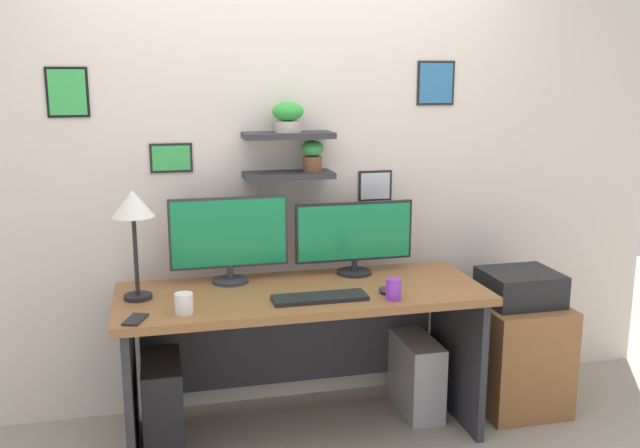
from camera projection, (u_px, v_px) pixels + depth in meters
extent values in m
plane|color=gray|center=(303.00, 432.00, 3.49)|extent=(8.00, 8.00, 0.00)
cube|color=beige|center=(284.00, 156.00, 3.62)|extent=(4.40, 0.04, 2.70)
cube|color=#2D2D33|center=(289.00, 175.00, 3.52)|extent=(0.46, 0.20, 0.03)
cube|color=#2D2D33|center=(288.00, 135.00, 3.48)|extent=(0.46, 0.20, 0.03)
cylinder|color=#B2A899|center=(288.00, 127.00, 3.47)|extent=(0.13, 0.13, 0.06)
ellipsoid|color=green|center=(288.00, 111.00, 3.46)|extent=(0.16, 0.16, 0.09)
cylinder|color=brown|center=(312.00, 164.00, 3.54)|extent=(0.10, 0.10, 0.08)
ellipsoid|color=green|center=(312.00, 148.00, 3.52)|extent=(0.11, 0.11, 0.08)
cube|color=black|center=(375.00, 186.00, 3.75)|extent=(0.19, 0.02, 0.17)
cube|color=silver|center=(375.00, 186.00, 3.74)|extent=(0.16, 0.00, 0.14)
cube|color=black|center=(435.00, 83.00, 3.71)|extent=(0.21, 0.02, 0.23)
cube|color=teal|center=(436.00, 83.00, 3.70)|extent=(0.19, 0.00, 0.21)
cube|color=black|center=(171.00, 158.00, 3.46)|extent=(0.21, 0.02, 0.15)
cube|color=green|center=(171.00, 158.00, 3.46)|extent=(0.19, 0.00, 0.12)
cube|color=black|center=(67.00, 92.00, 3.29)|extent=(0.19, 0.02, 0.24)
cube|color=green|center=(67.00, 92.00, 3.28)|extent=(0.17, 0.00, 0.21)
cube|color=brown|center=(302.00, 294.00, 3.33)|extent=(1.76, 0.68, 0.04)
cube|color=#2D2D33|center=(131.00, 383.00, 3.22)|extent=(0.04, 0.62, 0.71)
cube|color=#2D2D33|center=(457.00, 351.00, 3.60)|extent=(0.04, 0.62, 0.71)
cube|color=#2D2D33|center=(291.00, 338.00, 3.69)|extent=(1.56, 0.02, 0.50)
cylinder|color=#2D2D33|center=(230.00, 281.00, 3.45)|extent=(0.18, 0.18, 0.02)
cylinder|color=#2D2D33|center=(230.00, 272.00, 3.44)|extent=(0.03, 0.03, 0.07)
cube|color=#2D2D33|center=(229.00, 232.00, 3.41)|extent=(0.59, 0.02, 0.35)
cube|color=#198C4C|center=(229.00, 233.00, 3.40)|extent=(0.56, 0.00, 0.33)
cylinder|color=black|center=(354.00, 272.00, 3.60)|extent=(0.18, 0.18, 0.02)
cylinder|color=black|center=(354.00, 265.00, 3.59)|extent=(0.03, 0.03, 0.07)
cube|color=black|center=(354.00, 231.00, 3.56)|extent=(0.62, 0.02, 0.31)
cube|color=#198C4C|center=(355.00, 232.00, 3.55)|extent=(0.60, 0.00, 0.28)
cube|color=black|center=(320.00, 298.00, 3.18)|extent=(0.44, 0.14, 0.02)
ellipsoid|color=#2D2D33|center=(385.00, 290.00, 3.28)|extent=(0.06, 0.09, 0.03)
cylinder|color=black|center=(138.00, 297.00, 3.20)|extent=(0.13, 0.13, 0.02)
cylinder|color=black|center=(136.00, 256.00, 3.16)|extent=(0.02, 0.02, 0.37)
cone|color=silver|center=(133.00, 204.00, 3.10)|extent=(0.19, 0.19, 0.12)
cube|color=black|center=(135.00, 319.00, 2.91)|extent=(0.11, 0.16, 0.01)
cylinder|color=white|center=(184.00, 303.00, 2.99)|extent=(0.08, 0.08, 0.09)
cylinder|color=purple|center=(393.00, 289.00, 3.17)|extent=(0.07, 0.07, 0.10)
cube|color=brown|center=(516.00, 354.00, 3.72)|extent=(0.44, 0.50, 0.58)
cube|color=black|center=(520.00, 287.00, 3.65)|extent=(0.38, 0.34, 0.17)
cube|color=black|center=(163.00, 408.00, 3.24)|extent=(0.18, 0.40, 0.47)
cube|color=#99999E|center=(416.00, 375.00, 3.68)|extent=(0.18, 0.40, 0.40)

